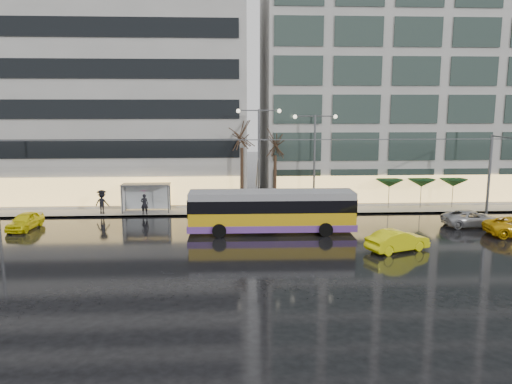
{
  "coord_description": "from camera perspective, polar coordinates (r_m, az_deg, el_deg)",
  "views": [
    {
      "loc": [
        -0.63,
        -33.38,
        9.46
      ],
      "look_at": [
        1.44,
        5.0,
        2.79
      ],
      "focal_mm": 35.0,
      "sensor_mm": 36.0,
      "label": 1
    }
  ],
  "objects": [
    {
      "name": "trolleybus",
      "position": [
        37.4,
        1.79,
        -2.36
      ],
      "size": [
        12.44,
        4.92,
        5.75
      ],
      "color": "gold",
      "rests_on": "ground"
    },
    {
      "name": "parasol_c",
      "position": [
        49.44,
        21.62,
        0.99
      ],
      "size": [
        2.5,
        2.5,
        2.65
      ],
      "color": "#595B60",
      "rests_on": "sidewalk"
    },
    {
      "name": "bus_shelter",
      "position": [
        45.36,
        -12.88,
        0.08
      ],
      "size": [
        4.2,
        1.6,
        2.51
      ],
      "color": "#595B60",
      "rests_on": "sidewalk"
    },
    {
      "name": "sedan_silver",
      "position": [
        43.1,
        23.47,
        -2.8
      ],
      "size": [
        4.64,
        2.21,
        1.28
      ],
      "primitive_type": "imported",
      "rotation": [
        0.0,
        0.0,
        1.59
      ],
      "color": "#9E9EA2",
      "rests_on": "ground"
    },
    {
      "name": "parasol_a",
      "position": [
        47.25,
        14.99,
        0.97
      ],
      "size": [
        2.5,
        2.5,
        2.65
      ],
      "color": "#595B60",
      "rests_on": "sidewalk"
    },
    {
      "name": "tree_b",
      "position": [
        44.87,
        2.21,
        5.92
      ],
      "size": [
        3.2,
        3.2,
        7.7
      ],
      "color": "black",
      "rests_on": "sidewalk"
    },
    {
      "name": "taxi_b",
      "position": [
        34.21,
        15.88,
        -5.36
      ],
      "size": [
        4.57,
        3.02,
        1.42
      ],
      "primitive_type": "imported",
      "rotation": [
        0.0,
        0.0,
        1.96
      ],
      "color": "yellow",
      "rests_on": "ground"
    },
    {
      "name": "tree_a",
      "position": [
        44.45,
        -1.64,
        6.78
      ],
      "size": [
        3.2,
        3.2,
        8.4
      ],
      "color": "black",
      "rests_on": "sidewalk"
    },
    {
      "name": "kerb",
      "position": [
        43.53,
        0.45,
        -2.61
      ],
      "size": [
        80.0,
        0.1,
        0.15
      ],
      "primitive_type": "cube",
      "color": "slate",
      "rests_on": "ground"
    },
    {
      "name": "building_left",
      "position": [
        54.61,
        -19.81,
        11.05
      ],
      "size": [
        34.0,
        14.0,
        22.0
      ],
      "primitive_type": "cube",
      "color": "#9F9D98",
      "rests_on": "sidewalk"
    },
    {
      "name": "ground",
      "position": [
        34.7,
        -1.94,
        -5.98
      ],
      "size": [
        140.0,
        140.0,
        0.0
      ],
      "primitive_type": "plane",
      "color": "black",
      "rests_on": "ground"
    },
    {
      "name": "sidewalk",
      "position": [
        48.37,
        0.09,
        -1.35
      ],
      "size": [
        80.0,
        10.0,
        0.15
      ],
      "primitive_type": "cube",
      "color": "gray",
      "rests_on": "ground"
    },
    {
      "name": "taxi_a",
      "position": [
        42.54,
        -24.89,
        -3.02
      ],
      "size": [
        1.97,
        4.03,
        1.32
      ],
      "primitive_type": "imported",
      "rotation": [
        0.0,
        0.0,
        -0.11
      ],
      "color": "yellow",
      "rests_on": "ground"
    },
    {
      "name": "street_lamp_far",
      "position": [
        44.99,
        6.71,
        5.0
      ],
      "size": [
        3.96,
        0.36,
        8.53
      ],
      "color": "#595B60",
      "rests_on": "sidewalk"
    },
    {
      "name": "building_right",
      "position": [
        56.03,
        17.88,
        12.64
      ],
      "size": [
        32.0,
        14.0,
        25.0
      ],
      "primitive_type": "cube",
      "color": "#9F9D98",
      "rests_on": "sidewalk"
    },
    {
      "name": "street_lamp_near",
      "position": [
        44.39,
        0.32,
        5.36
      ],
      "size": [
        3.96,
        0.36,
        9.03
      ],
      "color": "#595B60",
      "rests_on": "sidewalk"
    },
    {
      "name": "pedestrian_b",
      "position": [
        44.8,
        -7.47,
        -1.18
      ],
      "size": [
        0.99,
        0.98,
        1.61
      ],
      "color": "black",
      "rests_on": "sidewalk"
    },
    {
      "name": "pedestrian_a",
      "position": [
        44.11,
        -12.65,
        -0.69
      ],
      "size": [
        0.99,
        1.01,
        2.19
      ],
      "color": "black",
      "rests_on": "sidewalk"
    },
    {
      "name": "pedestrian_c",
      "position": [
        45.48,
        -17.19,
        -0.96
      ],
      "size": [
        1.35,
        0.97,
        2.11
      ],
      "color": "black",
      "rests_on": "sidewalk"
    },
    {
      "name": "catenary",
      "position": [
        41.67,
        -0.82,
        2.66
      ],
      "size": [
        42.24,
        5.12,
        7.0
      ],
      "color": "#595B60",
      "rests_on": "ground"
    },
    {
      "name": "parasol_b",
      "position": [
        48.26,
        18.38,
        0.98
      ],
      "size": [
        2.5,
        2.5,
        2.65
      ],
      "color": "#595B60",
      "rests_on": "sidewalk"
    }
  ]
}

